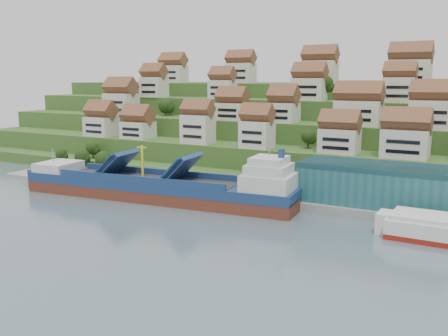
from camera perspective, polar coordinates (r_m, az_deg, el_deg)
The scene contains 10 objects.
ground at distance 131.02m, azimuth -2.44°, elevation -4.45°, with size 300.00×300.00×0.00m, color slate.
quay at distance 135.24m, azimuth 8.18°, elevation -3.60°, with size 180.00×14.00×2.20m, color gray.
pebble_beach at distance 175.95m, azimuth -16.63°, elevation -0.91°, with size 45.00×20.00×1.00m, color gray.
hillside at distance 222.77m, azimuth 11.67°, elevation 4.21°, with size 260.00×128.00×31.00m.
hillside_village at distance 180.67m, azimuth 8.49°, elevation 7.39°, with size 154.25×63.42×29.03m.
hillside_trees at distance 170.87m, azimuth 3.44°, elevation 4.67°, with size 138.19×62.26×31.37m.
warehouse at distance 128.33m, azimuth 22.04°, elevation -2.21°, with size 60.00×15.00×10.00m, color #245E63.
flagpole at distance 130.10m, azimuth 6.68°, elevation -1.50°, with size 1.28×0.16×8.00m.
beach_huts at distance 176.24m, azimuth -17.40°, elevation -0.40°, with size 14.40×3.70×2.20m.
cargo_ship at distance 138.05m, azimuth -7.01°, elevation -2.32°, with size 80.81×20.38×17.76m.
Camera 1 is at (66.63, -107.82, 33.17)m, focal length 40.00 mm.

